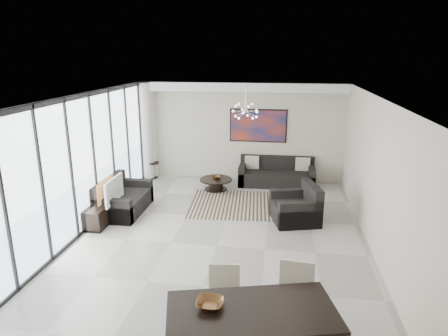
% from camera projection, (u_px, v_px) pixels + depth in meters
% --- Properties ---
extents(room_shell, '(6.00, 9.00, 2.90)m').
position_uv_depth(room_shell, '(241.00, 178.00, 7.49)').
color(room_shell, '#A8A39B').
rests_on(room_shell, ground).
extents(window_wall, '(0.37, 8.95, 2.90)m').
position_uv_depth(window_wall, '(75.00, 170.00, 7.94)').
color(window_wall, silver).
rests_on(window_wall, floor).
extents(soffit, '(5.98, 0.40, 0.26)m').
position_uv_depth(soffit, '(241.00, 87.00, 11.27)').
color(soffit, white).
rests_on(soffit, room_shell).
extents(painting, '(1.68, 0.04, 0.98)m').
position_uv_depth(painting, '(258.00, 126.00, 11.67)').
color(painting, '#AE3218').
rests_on(painting, room_shell).
extents(chandelier, '(0.66, 0.66, 0.71)m').
position_uv_depth(chandelier, '(245.00, 111.00, 9.63)').
color(chandelier, silver).
rests_on(chandelier, room_shell).
extents(rug, '(2.76, 2.19, 0.01)m').
position_uv_depth(rug, '(243.00, 204.00, 10.11)').
color(rug, black).
rests_on(rug, floor).
extents(coffee_table, '(0.91, 0.91, 0.32)m').
position_uv_depth(coffee_table, '(216.00, 184.00, 11.17)').
color(coffee_table, black).
rests_on(coffee_table, floor).
extents(bowl_coffee, '(0.28, 0.28, 0.08)m').
position_uv_depth(bowl_coffee, '(217.00, 177.00, 11.15)').
color(bowl_coffee, brown).
rests_on(bowl_coffee, coffee_table).
extents(sofa_main, '(2.16, 0.88, 0.79)m').
position_uv_depth(sofa_main, '(277.00, 176.00, 11.60)').
color(sofa_main, black).
rests_on(sofa_main, floor).
extents(loveseat, '(0.92, 1.63, 0.82)m').
position_uv_depth(loveseat, '(123.00, 201.00, 9.61)').
color(loveseat, black).
rests_on(loveseat, floor).
extents(armchair, '(1.20, 1.24, 0.86)m').
position_uv_depth(armchair, '(297.00, 209.00, 9.07)').
color(armchair, black).
rests_on(armchair, floor).
extents(side_table, '(0.37, 0.37, 0.50)m').
position_uv_depth(side_table, '(153.00, 168.00, 12.17)').
color(side_table, black).
rests_on(side_table, floor).
extents(tv_console, '(0.41, 1.44, 0.45)m').
position_uv_depth(tv_console, '(105.00, 211.00, 9.14)').
color(tv_console, black).
rests_on(tv_console, floor).
extents(television, '(0.15, 0.97, 0.56)m').
position_uv_depth(television, '(110.00, 190.00, 8.99)').
color(television, gray).
rests_on(television, tv_console).
extents(dining_table, '(2.17, 1.45, 0.83)m').
position_uv_depth(dining_table, '(252.00, 316.00, 4.67)').
color(dining_table, black).
rests_on(dining_table, floor).
extents(dining_chair_nw, '(0.48, 0.48, 0.93)m').
position_uv_depth(dining_chair_nw, '(224.00, 293.00, 5.48)').
color(dining_chair_nw, beige).
rests_on(dining_chair_nw, floor).
extents(dining_chair_ne, '(0.52, 0.52, 1.02)m').
position_uv_depth(dining_chair_ne, '(295.00, 294.00, 5.38)').
color(dining_chair_ne, beige).
rests_on(dining_chair_ne, floor).
extents(bowl_dining, '(0.34, 0.34, 0.08)m').
position_uv_depth(bowl_dining, '(210.00, 304.00, 4.70)').
color(bowl_dining, brown).
rests_on(bowl_dining, dining_table).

